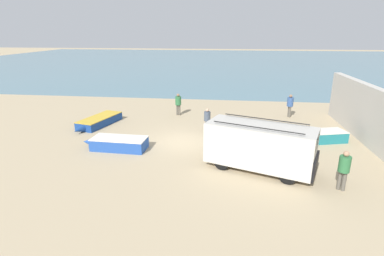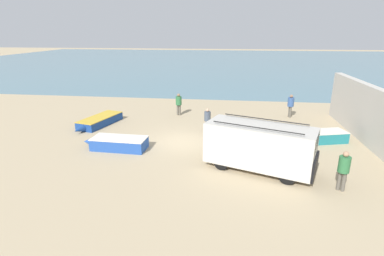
{
  "view_description": "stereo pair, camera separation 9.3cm",
  "coord_description": "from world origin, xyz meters",
  "px_view_note": "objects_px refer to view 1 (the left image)",
  "views": [
    {
      "loc": [
        2.68,
        -16.85,
        6.44
      ],
      "look_at": [
        0.64,
        -0.21,
        1.0
      ],
      "focal_mm": 28.0,
      "sensor_mm": 36.0,
      "label": 1
    },
    {
      "loc": [
        2.77,
        -16.83,
        6.44
      ],
      "look_at": [
        0.64,
        -0.21,
        1.0
      ],
      "focal_mm": 28.0,
      "sensor_mm": 36.0,
      "label": 2
    }
  ],
  "objects_px": {
    "parked_van": "(260,146)",
    "fishing_rowboat_2": "(313,137)",
    "fishing_rowboat_1": "(99,121)",
    "fisherman_2": "(207,118)",
    "fisherman_1": "(290,104)",
    "fisherman_0": "(178,102)",
    "fisherman_3": "(344,167)",
    "fishing_rowboat_0": "(117,143)"
  },
  "relations": [
    {
      "from": "fishing_rowboat_1",
      "to": "fisherman_1",
      "type": "relative_size",
      "value": 2.52
    },
    {
      "from": "fishing_rowboat_2",
      "to": "fisherman_3",
      "type": "relative_size",
      "value": 2.48
    },
    {
      "from": "fishing_rowboat_2",
      "to": "fisherman_2",
      "type": "distance_m",
      "value": 6.67
    },
    {
      "from": "fishing_rowboat_0",
      "to": "fishing_rowboat_2",
      "type": "bearing_deg",
      "value": -164.84
    },
    {
      "from": "fisherman_2",
      "to": "fisherman_3",
      "type": "distance_m",
      "value": 9.35
    },
    {
      "from": "fishing_rowboat_2",
      "to": "fisherman_0",
      "type": "height_order",
      "value": "fisherman_0"
    },
    {
      "from": "parked_van",
      "to": "fisherman_3",
      "type": "relative_size",
      "value": 3.07
    },
    {
      "from": "parked_van",
      "to": "fisherman_3",
      "type": "height_order",
      "value": "parked_van"
    },
    {
      "from": "fisherman_1",
      "to": "fisherman_2",
      "type": "xyz_separation_m",
      "value": [
        -6.12,
        -4.44,
        -0.11
      ]
    },
    {
      "from": "parked_van",
      "to": "fishing_rowboat_1",
      "type": "relative_size",
      "value": 1.21
    },
    {
      "from": "parked_van",
      "to": "fishing_rowboat_2",
      "type": "height_order",
      "value": "parked_van"
    },
    {
      "from": "parked_van",
      "to": "fishing_rowboat_1",
      "type": "height_order",
      "value": "parked_van"
    },
    {
      "from": "parked_van",
      "to": "fishing_rowboat_1",
      "type": "distance_m",
      "value": 12.32
    },
    {
      "from": "fisherman_1",
      "to": "fisherman_2",
      "type": "bearing_deg",
      "value": -159.84
    },
    {
      "from": "fisherman_0",
      "to": "fisherman_2",
      "type": "bearing_deg",
      "value": 34.83
    },
    {
      "from": "fishing_rowboat_0",
      "to": "fisherman_2",
      "type": "height_order",
      "value": "fisherman_2"
    },
    {
      "from": "fishing_rowboat_0",
      "to": "fisherman_2",
      "type": "distance_m",
      "value": 6.14
    },
    {
      "from": "parked_van",
      "to": "fisherman_3",
      "type": "xyz_separation_m",
      "value": [
        3.3,
        -1.59,
        -0.18
      ]
    },
    {
      "from": "fishing_rowboat_1",
      "to": "fisherman_2",
      "type": "bearing_deg",
      "value": 100.28
    },
    {
      "from": "fishing_rowboat_1",
      "to": "fisherman_1",
      "type": "distance_m",
      "value": 14.51
    },
    {
      "from": "parked_van",
      "to": "fishing_rowboat_2",
      "type": "xyz_separation_m",
      "value": [
        3.64,
        4.3,
        -0.91
      ]
    },
    {
      "from": "fisherman_0",
      "to": "fisherman_1",
      "type": "xyz_separation_m",
      "value": [
        8.72,
        0.51,
        0.02
      ]
    },
    {
      "from": "fishing_rowboat_2",
      "to": "fisherman_1",
      "type": "distance_m",
      "value": 5.6
    },
    {
      "from": "fisherman_1",
      "to": "parked_van",
      "type": "bearing_deg",
      "value": -123.86
    },
    {
      "from": "fishing_rowboat_2",
      "to": "fisherman_3",
      "type": "bearing_deg",
      "value": 71.27
    },
    {
      "from": "fishing_rowboat_2",
      "to": "fisherman_0",
      "type": "relative_size",
      "value": 2.51
    },
    {
      "from": "parked_van",
      "to": "fisherman_3",
      "type": "bearing_deg",
      "value": -5.25
    },
    {
      "from": "parked_van",
      "to": "fisherman_2",
      "type": "distance_m",
      "value": 6.14
    },
    {
      "from": "fishing_rowboat_1",
      "to": "fishing_rowboat_2",
      "type": "height_order",
      "value": "fishing_rowboat_2"
    },
    {
      "from": "fishing_rowboat_0",
      "to": "fishing_rowboat_1",
      "type": "xyz_separation_m",
      "value": [
        -2.94,
        4.21,
        -0.05
      ]
    },
    {
      "from": "fishing_rowboat_2",
      "to": "fisherman_0",
      "type": "distance_m",
      "value": 10.46
    },
    {
      "from": "fishing_rowboat_0",
      "to": "fishing_rowboat_1",
      "type": "distance_m",
      "value": 5.13
    },
    {
      "from": "parked_van",
      "to": "fishing_rowboat_0",
      "type": "bearing_deg",
      "value": -172.06
    },
    {
      "from": "fishing_rowboat_0",
      "to": "fisherman_2",
      "type": "bearing_deg",
      "value": -140.72
    },
    {
      "from": "fishing_rowboat_0",
      "to": "parked_van",
      "type": "bearing_deg",
      "value": 169.98
    },
    {
      "from": "fishing_rowboat_1",
      "to": "fishing_rowboat_2",
      "type": "relative_size",
      "value": 1.02
    },
    {
      "from": "fishing_rowboat_1",
      "to": "parked_van",
      "type": "bearing_deg",
      "value": 75.39
    },
    {
      "from": "fishing_rowboat_1",
      "to": "fisherman_3",
      "type": "distance_m",
      "value": 15.96
    },
    {
      "from": "fishing_rowboat_1",
      "to": "fisherman_2",
      "type": "relative_size",
      "value": 2.8
    },
    {
      "from": "fisherman_1",
      "to": "fishing_rowboat_2",
      "type": "bearing_deg",
      "value": -101.34
    },
    {
      "from": "fisherman_1",
      "to": "fishing_rowboat_1",
      "type": "bearing_deg",
      "value": 179.75
    },
    {
      "from": "parked_van",
      "to": "fisherman_1",
      "type": "xyz_separation_m",
      "value": [
        3.2,
        9.83,
        -0.17
      ]
    }
  ]
}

